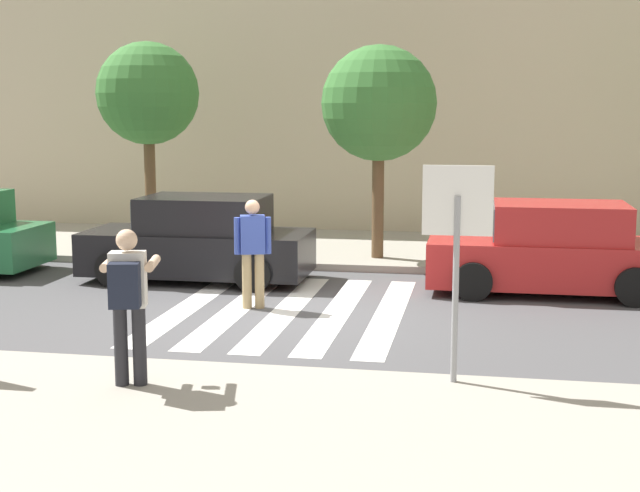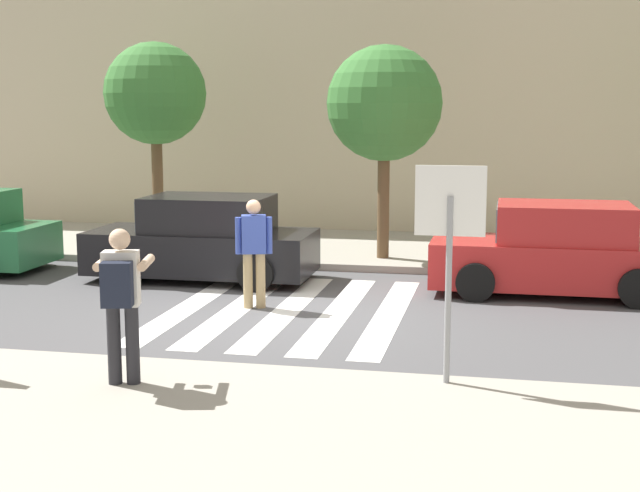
# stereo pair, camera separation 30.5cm
# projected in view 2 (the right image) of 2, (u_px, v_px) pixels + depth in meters

# --- Properties ---
(ground_plane) EXTENTS (120.00, 120.00, 0.00)m
(ground_plane) POSITION_uv_depth(u_px,v_px,m) (285.00, 313.00, 13.77)
(ground_plane) COLOR #4C4C4F
(sidewalk_near) EXTENTS (60.00, 6.00, 0.14)m
(sidewalk_near) POSITION_uv_depth(u_px,v_px,m) (113.00, 465.00, 7.76)
(sidewalk_near) COLOR #9E998C
(sidewalk_near) RESTS_ON ground
(sidewalk_far) EXTENTS (60.00, 4.80, 0.14)m
(sidewalk_far) POSITION_uv_depth(u_px,v_px,m) (350.00, 248.00, 19.56)
(sidewalk_far) COLOR #9E998C
(sidewalk_far) RESTS_ON ground
(building_facade_far) EXTENTS (56.00, 4.00, 6.31)m
(building_facade_far) POSITION_uv_depth(u_px,v_px,m) (380.00, 106.00, 23.34)
(building_facade_far) COLOR beige
(building_facade_far) RESTS_ON ground
(crosswalk_stripe_0) EXTENTS (0.44, 5.20, 0.01)m
(crosswalk_stripe_0) POSITION_uv_depth(u_px,v_px,m) (191.00, 305.00, 14.28)
(crosswalk_stripe_0) COLOR silver
(crosswalk_stripe_0) RESTS_ON ground
(crosswalk_stripe_1) EXTENTS (0.44, 5.20, 0.01)m
(crosswalk_stripe_1) POSITION_uv_depth(u_px,v_px,m) (239.00, 308.00, 14.12)
(crosswalk_stripe_1) COLOR silver
(crosswalk_stripe_1) RESTS_ON ground
(crosswalk_stripe_2) EXTENTS (0.44, 5.20, 0.01)m
(crosswalk_stripe_2) POSITION_uv_depth(u_px,v_px,m) (288.00, 310.00, 13.96)
(crosswalk_stripe_2) COLOR silver
(crosswalk_stripe_2) RESTS_ON ground
(crosswalk_stripe_3) EXTENTS (0.44, 5.20, 0.01)m
(crosswalk_stripe_3) POSITION_uv_depth(u_px,v_px,m) (338.00, 312.00, 13.80)
(crosswalk_stripe_3) COLOR silver
(crosswalk_stripe_3) RESTS_ON ground
(crosswalk_stripe_4) EXTENTS (0.44, 5.20, 0.01)m
(crosswalk_stripe_4) POSITION_uv_depth(u_px,v_px,m) (389.00, 315.00, 13.64)
(crosswalk_stripe_4) COLOR silver
(crosswalk_stripe_4) RESTS_ON ground
(stop_sign) EXTENTS (0.76, 0.08, 2.40)m
(stop_sign) POSITION_uv_depth(u_px,v_px,m) (450.00, 226.00, 9.60)
(stop_sign) COLOR gray
(stop_sign) RESTS_ON sidewalk_near
(photographer_with_backpack) EXTENTS (0.70, 0.92, 1.72)m
(photographer_with_backpack) POSITION_uv_depth(u_px,v_px,m) (121.00, 293.00, 9.63)
(photographer_with_backpack) COLOR #232328
(photographer_with_backpack) RESTS_ON sidewalk_near
(pedestrian_crossing) EXTENTS (0.56, 0.34, 1.72)m
(pedestrian_crossing) POSITION_uv_depth(u_px,v_px,m) (254.00, 247.00, 13.97)
(pedestrian_crossing) COLOR tan
(pedestrian_crossing) RESTS_ON ground
(parked_car_black) EXTENTS (4.10, 1.92, 1.55)m
(parked_car_black) POSITION_uv_depth(u_px,v_px,m) (204.00, 241.00, 16.30)
(parked_car_black) COLOR black
(parked_car_black) RESTS_ON ground
(parked_car_red) EXTENTS (4.10, 1.92, 1.55)m
(parked_car_red) POSITION_uv_depth(u_px,v_px,m) (556.00, 252.00, 15.04)
(parked_car_red) COLOR red
(parked_car_red) RESTS_ON ground
(street_tree_west) EXTENTS (2.19, 2.19, 4.39)m
(street_tree_west) POSITION_uv_depth(u_px,v_px,m) (155.00, 95.00, 19.08)
(street_tree_west) COLOR brown
(street_tree_west) RESTS_ON sidewalk_far
(street_tree_center) EXTENTS (2.28, 2.28, 4.22)m
(street_tree_center) POSITION_uv_depth(u_px,v_px,m) (384.00, 104.00, 17.50)
(street_tree_center) COLOR brown
(street_tree_center) RESTS_ON sidewalk_far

